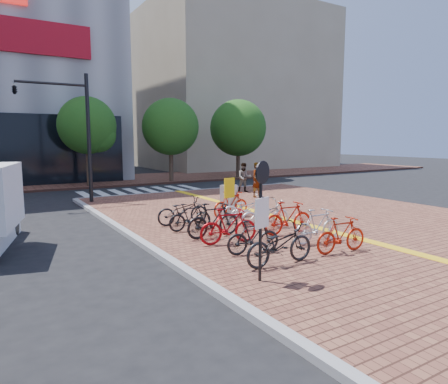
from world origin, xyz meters
TOP-DOWN VIEW (x-y plane):
  - ground at (0.00, 0.00)m, footprint 120.00×120.00m
  - kerb_west at (-4.00, -5.00)m, footprint 0.25×34.00m
  - kerb_north at (3.00, 12.00)m, footprint 14.00×0.25m
  - far_sidewalk at (0.00, 21.00)m, footprint 70.00×8.00m
  - building_beige at (18.00, 32.00)m, footprint 20.00×18.00m
  - crosswalk at (0.50, 14.00)m, footprint 7.50×4.00m
  - street_trees at (5.04, 17.45)m, footprint 16.20×4.60m
  - bike_0 at (-1.85, -2.54)m, footprint 2.02×0.72m
  - bike_1 at (-1.85, -1.40)m, footprint 1.63×0.68m
  - bike_2 at (-1.88, -0.16)m, footprint 1.89×0.84m
  - bike_3 at (-1.88, 0.77)m, footprint 1.89×0.55m
  - bike_4 at (-2.08, 2.04)m, footprint 1.60×0.48m
  - bike_5 at (-1.88, 3.08)m, footprint 1.99×0.77m
  - bike_6 at (0.29, -2.60)m, footprint 1.74×0.63m
  - bike_7 at (0.46, -1.50)m, footprint 1.78×0.53m
  - bike_8 at (0.46, -0.13)m, footprint 1.89×0.69m
  - bike_9 at (0.29, 0.90)m, footprint 2.00×0.88m
  - bike_10 at (0.37, 2.19)m, footprint 2.09×1.06m
  - bike_11 at (0.39, 3.33)m, footprint 1.85×0.78m
  - pedestrian_a at (4.63, 7.37)m, footprint 0.73×0.52m
  - pedestrian_b at (5.19, 9.46)m, footprint 1.05×0.95m
  - utility_box at (0.44, 3.58)m, footprint 0.64×0.51m
  - yellow_sign at (-0.31, 2.33)m, footprint 0.47×0.13m
  - notice_sign at (-2.97, -3.26)m, footprint 0.48×0.20m
  - traffic_light_pole at (-4.96, 10.41)m, footprint 3.39×1.31m

SIDE VIEW (x-z plane):
  - ground at x=0.00m, z-range 0.00..0.00m
  - crosswalk at x=0.50m, z-range 0.00..0.01m
  - far_sidewalk at x=0.00m, z-range 0.00..0.15m
  - kerb_west at x=-4.00m, z-range 0.00..0.15m
  - kerb_north at x=3.00m, z-range 0.00..0.15m
  - bike_1 at x=-1.85m, z-range 0.15..1.10m
  - bike_4 at x=-2.08m, z-range 0.15..1.11m
  - bike_9 at x=0.29m, z-range 0.15..1.17m
  - bike_6 at x=0.29m, z-range 0.15..1.17m
  - bike_5 at x=-1.88m, z-range 0.15..1.18m
  - bike_10 at x=0.37m, z-range 0.15..1.20m
  - bike_0 at x=-1.85m, z-range 0.15..1.21m
  - bike_7 at x=0.46m, z-range 0.15..1.22m
  - bike_11 at x=0.39m, z-range 0.15..1.23m
  - bike_2 at x=-1.88m, z-range 0.15..1.25m
  - bike_8 at x=0.46m, z-range 0.15..1.26m
  - bike_3 at x=-1.88m, z-range 0.15..1.29m
  - utility_box at x=0.44m, z-range 0.15..1.44m
  - pedestrian_b at x=5.19m, z-range 0.15..1.89m
  - pedestrian_a at x=4.63m, z-range 0.15..2.04m
  - yellow_sign at x=-0.31m, z-range 0.48..2.20m
  - notice_sign at x=-2.97m, z-range 0.50..3.18m
  - street_trees at x=5.04m, z-range 0.92..7.27m
  - traffic_light_pole at x=-4.96m, z-range 1.35..7.65m
  - building_beige at x=18.00m, z-range 0.00..18.00m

